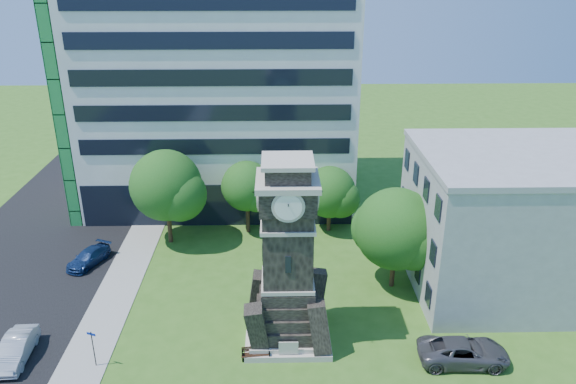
{
  "coord_description": "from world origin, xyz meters",
  "views": [
    {
      "loc": [
        2.4,
        -28.18,
        22.91
      ],
      "look_at": [
        3.13,
        7.22,
        7.99
      ],
      "focal_mm": 35.0,
      "sensor_mm": 36.0,
      "label": 1
    }
  ],
  "objects_px": {
    "car_east_lot": "(464,352)",
    "park_bench": "(256,353)",
    "street_sign": "(93,345)",
    "car_street_mid": "(16,349)",
    "car_street_north": "(89,257)",
    "clock_tower": "(288,265)"
  },
  "relations": [
    {
      "from": "clock_tower",
      "to": "car_street_north",
      "type": "xyz_separation_m",
      "value": [
        -15.8,
        9.54,
        -4.68
      ]
    },
    {
      "from": "car_street_mid",
      "to": "park_bench",
      "type": "distance_m",
      "value": 14.69
    },
    {
      "from": "park_bench",
      "to": "street_sign",
      "type": "relative_size",
      "value": 0.7
    },
    {
      "from": "car_street_mid",
      "to": "car_street_north",
      "type": "bearing_deg",
      "value": 82.27
    },
    {
      "from": "car_east_lot",
      "to": "street_sign",
      "type": "distance_m",
      "value": 22.3
    },
    {
      "from": "car_street_north",
      "to": "street_sign",
      "type": "distance_m",
      "value": 13.01
    },
    {
      "from": "car_street_north",
      "to": "park_bench",
      "type": "height_order",
      "value": "car_street_north"
    },
    {
      "from": "clock_tower",
      "to": "car_street_mid",
      "type": "height_order",
      "value": "clock_tower"
    },
    {
      "from": "car_street_north",
      "to": "park_bench",
      "type": "relative_size",
      "value": 2.38
    },
    {
      "from": "car_street_north",
      "to": "street_sign",
      "type": "xyz_separation_m",
      "value": [
        4.14,
        -12.29,
        0.96
      ]
    },
    {
      "from": "park_bench",
      "to": "street_sign",
      "type": "height_order",
      "value": "street_sign"
    },
    {
      "from": "car_east_lot",
      "to": "street_sign",
      "type": "bearing_deg",
      "value": 91.58
    },
    {
      "from": "car_street_north",
      "to": "car_east_lot",
      "type": "xyz_separation_m",
      "value": [
        26.43,
        -12.37,
        0.16
      ]
    },
    {
      "from": "street_sign",
      "to": "car_street_north",
      "type": "bearing_deg",
      "value": 130.0
    },
    {
      "from": "clock_tower",
      "to": "park_bench",
      "type": "height_order",
      "value": "clock_tower"
    },
    {
      "from": "car_street_mid",
      "to": "clock_tower",
      "type": "bearing_deg",
      "value": 3.43
    },
    {
      "from": "car_east_lot",
      "to": "park_bench",
      "type": "distance_m",
      "value": 12.65
    },
    {
      "from": "clock_tower",
      "to": "car_street_mid",
      "type": "relative_size",
      "value": 2.8
    },
    {
      "from": "car_east_lot",
      "to": "park_bench",
      "type": "xyz_separation_m",
      "value": [
        -12.64,
        0.49,
        -0.28
      ]
    },
    {
      "from": "car_street_mid",
      "to": "car_street_north",
      "type": "relative_size",
      "value": 1.05
    },
    {
      "from": "car_east_lot",
      "to": "street_sign",
      "type": "xyz_separation_m",
      "value": [
        -22.29,
        0.07,
        0.8
      ]
    },
    {
      "from": "car_east_lot",
      "to": "clock_tower",
      "type": "bearing_deg",
      "value": 76.89
    }
  ]
}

